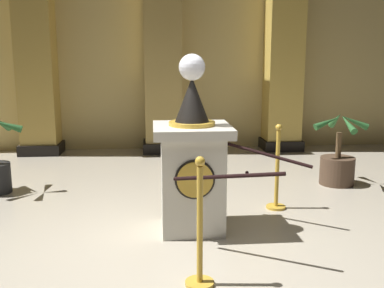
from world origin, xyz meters
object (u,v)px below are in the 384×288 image
object	(u,v)px
stanchion_near	(200,241)
potted_palm_right	(338,164)
pedestal_clock	(192,164)
stanchion_far	(277,179)

from	to	relation	value
stanchion_near	potted_palm_right	world-z (taller)	same
stanchion_near	potted_palm_right	bearing A→B (deg)	50.05
pedestal_clock	stanchion_near	bearing A→B (deg)	-92.11
stanchion_near	stanchion_far	xyz separation A→B (m)	(1.14, 1.80, -0.01)
stanchion_far	potted_palm_right	xyz separation A→B (m)	(1.18, 0.96, -0.06)
stanchion_near	stanchion_far	world-z (taller)	stanchion_near
potted_palm_right	pedestal_clock	bearing A→B (deg)	-145.88
pedestal_clock	stanchion_near	distance (m)	1.27
pedestal_clock	stanchion_near	world-z (taller)	pedestal_clock
pedestal_clock	stanchion_far	size ratio (longest dim) A/B	1.78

